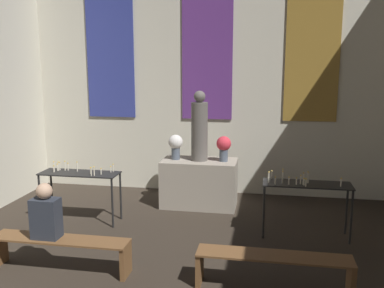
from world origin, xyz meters
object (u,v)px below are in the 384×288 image
(altar, at_px, (199,183))
(flower_vase_left, at_px, (176,145))
(statue, at_px, (199,129))
(candle_rack_right, at_px, (306,190))
(pew_back_left, at_px, (60,247))
(person_seated, at_px, (46,214))
(candle_rack_left, at_px, (80,179))
(pew_back_right, at_px, (273,264))
(flower_vase_right, at_px, (224,146))

(altar, relative_size, flower_vase_left, 2.98)
(flower_vase_left, bearing_deg, statue, -0.00)
(altar, xyz_separation_m, candle_rack_right, (1.91, -1.18, 0.31))
(candle_rack_right, relative_size, pew_back_left, 0.73)
(candle_rack_right, xyz_separation_m, person_seated, (-3.49, -1.78, 0.02))
(pew_back_left, height_order, person_seated, person_seated)
(candle_rack_left, distance_m, person_seated, 1.82)
(statue, relative_size, pew_back_left, 0.71)
(pew_back_left, bearing_deg, person_seated, -180.00)
(altar, distance_m, person_seated, 3.38)
(pew_back_left, xyz_separation_m, pew_back_right, (2.80, 0.00, 0.00))
(flower_vase_right, distance_m, candle_rack_left, 2.70)
(candle_rack_left, distance_m, pew_back_left, 1.91)
(flower_vase_left, height_order, person_seated, flower_vase_left)
(flower_vase_left, height_order, candle_rack_right, flower_vase_left)
(flower_vase_left, bearing_deg, pew_back_right, -57.77)
(flower_vase_left, bearing_deg, pew_back_left, -107.51)
(altar, height_order, person_seated, person_seated)
(candle_rack_left, distance_m, candle_rack_right, 3.83)
(altar, height_order, statue, statue)
(candle_rack_left, bearing_deg, flower_vase_left, 39.06)
(flower_vase_right, height_order, candle_rack_left, flower_vase_right)
(altar, relative_size, flower_vase_right, 2.98)
(statue, xyz_separation_m, candle_rack_left, (-1.92, -1.18, -0.76))
(person_seated, bearing_deg, candle_rack_left, 100.85)
(pew_back_left, bearing_deg, candle_rack_right, 28.26)
(statue, relative_size, pew_back_right, 0.71)
(altar, xyz_separation_m, flower_vase_right, (0.47, 0.00, 0.75))
(pew_back_right, bearing_deg, pew_back_left, 180.00)
(candle_rack_right, bearing_deg, flower_vase_left, 153.51)
(flower_vase_right, bearing_deg, flower_vase_left, 180.00)
(flower_vase_right, distance_m, candle_rack_right, 1.92)
(candle_rack_left, xyz_separation_m, person_seated, (0.34, -1.78, 0.02))
(person_seated, bearing_deg, pew_back_right, 0.00)
(candle_rack_right, height_order, pew_back_right, candle_rack_right)
(flower_vase_left, bearing_deg, candle_rack_left, -140.94)
(flower_vase_right, relative_size, pew_back_right, 0.26)
(flower_vase_left, distance_m, pew_back_left, 3.23)
(statue, relative_size, candle_rack_right, 0.97)
(statue, xyz_separation_m, pew_back_left, (-1.40, -2.96, -1.20))
(candle_rack_left, relative_size, person_seated, 1.83)
(person_seated, bearing_deg, statue, 61.93)
(altar, xyz_separation_m, pew_back_right, (1.40, -2.96, -0.13))
(flower_vase_right, bearing_deg, pew_back_left, -122.23)
(pew_back_right, bearing_deg, candle_rack_left, 151.79)
(pew_back_left, bearing_deg, flower_vase_right, 57.77)
(flower_vase_right, xyz_separation_m, person_seated, (-2.05, -2.96, -0.42))
(statue, bearing_deg, pew_back_right, -64.68)
(flower_vase_left, height_order, pew_back_left, flower_vase_left)
(statue, xyz_separation_m, flower_vase_right, (0.47, 0.00, -0.32))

